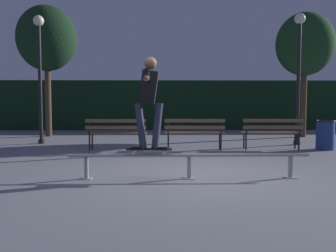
{
  "coord_description": "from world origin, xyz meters",
  "views": [
    {
      "loc": [
        -0.5,
        -6.47,
        1.36
      ],
      "look_at": [
        -0.34,
        0.57,
        0.85
      ],
      "focal_mm": 39.22,
      "sensor_mm": 36.0,
      "label": 1
    }
  ],
  "objects_px": {
    "tree_far_left": "(47,39)",
    "skateboard": "(149,150)",
    "grind_rail": "(189,159)",
    "park_bench_leftmost": "(116,130)",
    "park_bench_right_center": "(272,130)",
    "lamp_post_right": "(299,62)",
    "lamp_post_left": "(40,63)",
    "skateboarder": "(149,95)",
    "trash_can": "(325,134)",
    "park_bench_left_center": "(194,130)",
    "tree_far_right": "(305,45)"
  },
  "relations": [
    {
      "from": "grind_rail",
      "to": "park_bench_right_center",
      "type": "xyz_separation_m",
      "value": [
        2.52,
        3.55,
        0.2
      ]
    },
    {
      "from": "skateboard",
      "to": "tree_far_left",
      "type": "bearing_deg",
      "value": 117.93
    },
    {
      "from": "skateboarder",
      "to": "tree_far_left",
      "type": "xyz_separation_m",
      "value": [
        -3.94,
        7.42,
        2.12
      ]
    },
    {
      "from": "park_bench_left_center",
      "to": "tree_far_left",
      "type": "bearing_deg",
      "value": 142.49
    },
    {
      "from": "park_bench_leftmost",
      "to": "lamp_post_left",
      "type": "relative_size",
      "value": 0.41
    },
    {
      "from": "park_bench_leftmost",
      "to": "lamp_post_left",
      "type": "xyz_separation_m",
      "value": [
        -2.5,
        1.58,
        1.94
      ]
    },
    {
      "from": "park_bench_right_center",
      "to": "park_bench_left_center",
      "type": "bearing_deg",
      "value": 180.0
    },
    {
      "from": "skateboard",
      "to": "park_bench_leftmost",
      "type": "height_order",
      "value": "park_bench_leftmost"
    },
    {
      "from": "grind_rail",
      "to": "park_bench_leftmost",
      "type": "distance_m",
      "value": 3.92
    },
    {
      "from": "lamp_post_right",
      "to": "skateboard",
      "type": "bearing_deg",
      "value": -132.78
    },
    {
      "from": "lamp_post_right",
      "to": "lamp_post_left",
      "type": "bearing_deg",
      "value": 176.65
    },
    {
      "from": "park_bench_right_center",
      "to": "lamp_post_right",
      "type": "height_order",
      "value": "lamp_post_right"
    },
    {
      "from": "lamp_post_left",
      "to": "skateboarder",
      "type": "bearing_deg",
      "value": -55.84
    },
    {
      "from": "grind_rail",
      "to": "skateboarder",
      "type": "bearing_deg",
      "value": -179.99
    },
    {
      "from": "park_bench_right_center",
      "to": "lamp_post_left",
      "type": "distance_m",
      "value": 7.14
    },
    {
      "from": "grind_rail",
      "to": "park_bench_leftmost",
      "type": "xyz_separation_m",
      "value": [
        -1.66,
        3.55,
        0.2
      ]
    },
    {
      "from": "skateboarder",
      "to": "trash_can",
      "type": "xyz_separation_m",
      "value": [
        4.68,
        3.57,
        -1.03
      ]
    },
    {
      "from": "grind_rail",
      "to": "park_bench_left_center",
      "type": "xyz_separation_m",
      "value": [
        0.43,
        3.55,
        0.2
      ]
    },
    {
      "from": "park_bench_leftmost",
      "to": "trash_can",
      "type": "distance_m",
      "value": 5.66
    },
    {
      "from": "skateboarder",
      "to": "park_bench_right_center",
      "type": "relative_size",
      "value": 0.96
    },
    {
      "from": "grind_rail",
      "to": "tree_far_left",
      "type": "distance_m",
      "value": 9.32
    },
    {
      "from": "park_bench_right_center",
      "to": "tree_far_right",
      "type": "height_order",
      "value": "tree_far_right"
    },
    {
      "from": "lamp_post_left",
      "to": "skateboard",
      "type": "bearing_deg",
      "value": -55.86
    },
    {
      "from": "park_bench_right_center",
      "to": "tree_far_left",
      "type": "distance_m",
      "value": 8.68
    },
    {
      "from": "lamp_post_left",
      "to": "lamp_post_right",
      "type": "bearing_deg",
      "value": -3.35
    },
    {
      "from": "park_bench_left_center",
      "to": "lamp_post_right",
      "type": "xyz_separation_m",
      "value": [
        3.21,
        1.13,
        1.94
      ]
    },
    {
      "from": "park_bench_leftmost",
      "to": "park_bench_left_center",
      "type": "height_order",
      "value": "same"
    },
    {
      "from": "skateboard",
      "to": "skateboarder",
      "type": "bearing_deg",
      "value": -1.83
    },
    {
      "from": "park_bench_left_center",
      "to": "trash_can",
      "type": "relative_size",
      "value": 2.02
    },
    {
      "from": "tree_far_right",
      "to": "tree_far_left",
      "type": "bearing_deg",
      "value": 177.26
    },
    {
      "from": "tree_far_left",
      "to": "trash_can",
      "type": "xyz_separation_m",
      "value": [
        8.62,
        -3.86,
        -3.15
      ]
    },
    {
      "from": "tree_far_left",
      "to": "skateboard",
      "type": "bearing_deg",
      "value": -62.07
    },
    {
      "from": "skateboarder",
      "to": "lamp_post_right",
      "type": "bearing_deg",
      "value": 47.24
    },
    {
      "from": "skateboard",
      "to": "grind_rail",
      "type": "bearing_deg",
      "value": 0.0
    },
    {
      "from": "skateboarder",
      "to": "lamp_post_right",
      "type": "xyz_separation_m",
      "value": [
        4.32,
        4.67,
        1.04
      ]
    },
    {
      "from": "skateboarder",
      "to": "trash_can",
      "type": "relative_size",
      "value": 1.95
    },
    {
      "from": "skateboard",
      "to": "trash_can",
      "type": "distance_m",
      "value": 5.88
    },
    {
      "from": "park_bench_left_center",
      "to": "park_bench_right_center",
      "type": "distance_m",
      "value": 2.09
    },
    {
      "from": "tree_far_left",
      "to": "lamp_post_left",
      "type": "height_order",
      "value": "tree_far_left"
    },
    {
      "from": "lamp_post_left",
      "to": "trash_can",
      "type": "relative_size",
      "value": 4.88
    },
    {
      "from": "park_bench_right_center",
      "to": "tree_far_right",
      "type": "relative_size",
      "value": 0.36
    },
    {
      "from": "skateboarder",
      "to": "grind_rail",
      "type": "bearing_deg",
      "value": 0.01
    },
    {
      "from": "park_bench_leftmost",
      "to": "tree_far_right",
      "type": "distance_m",
      "value": 7.76
    },
    {
      "from": "tree_far_right",
      "to": "grind_rail",
      "type": "bearing_deg",
      "value": -124.06
    },
    {
      "from": "skateboard",
      "to": "tree_far_right",
      "type": "xyz_separation_m",
      "value": [
        5.4,
        6.98,
        2.82
      ]
    },
    {
      "from": "park_bench_right_center",
      "to": "lamp_post_right",
      "type": "xyz_separation_m",
      "value": [
        1.11,
        1.13,
        1.94
      ]
    },
    {
      "from": "tree_far_left",
      "to": "lamp_post_right",
      "type": "relative_size",
      "value": 1.22
    },
    {
      "from": "skateboard",
      "to": "lamp_post_left",
      "type": "relative_size",
      "value": 0.2
    },
    {
      "from": "grind_rail",
      "to": "tree_far_right",
      "type": "bearing_deg",
      "value": 55.94
    },
    {
      "from": "skateboard",
      "to": "lamp_post_left",
      "type": "bearing_deg",
      "value": 124.14
    }
  ]
}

